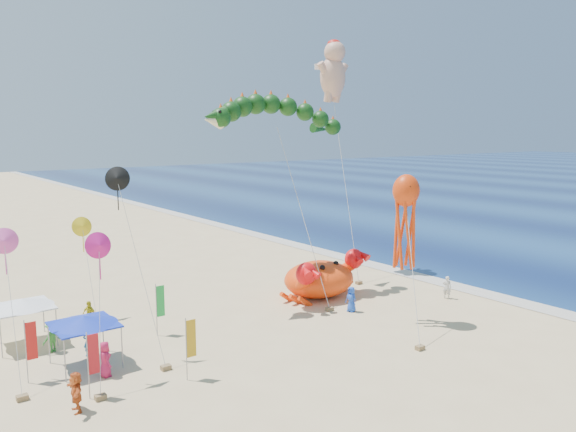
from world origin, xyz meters
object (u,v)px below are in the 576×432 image
object	(u,v)px
cherub_kite	(333,70)
canopy_white	(22,303)
crab_inflatable	(320,278)
canopy_blue	(84,321)
dragon_kite	(275,119)
octopus_kite	(405,214)

from	to	relation	value
cherub_kite	canopy_white	distance (m)	30.71
canopy_white	cherub_kite	bearing A→B (deg)	6.90
canopy_white	crab_inflatable	bearing A→B (deg)	-9.13
canopy_blue	canopy_white	world-z (taller)	same
cherub_kite	dragon_kite	bearing A→B (deg)	-157.01
canopy_blue	cherub_kite	bearing A→B (deg)	18.81
cherub_kite	octopus_kite	world-z (taller)	cherub_kite
crab_inflatable	canopy_white	distance (m)	20.05
canopy_white	dragon_kite	bearing A→B (deg)	-2.01
canopy_blue	canopy_white	size ratio (longest dim) A/B	0.99
dragon_kite	octopus_kite	distance (m)	12.02
cherub_kite	octopus_kite	bearing A→B (deg)	-113.81
cherub_kite	canopy_blue	xyz separation A→B (m)	(-24.70, -8.42, -15.05)
octopus_kite	canopy_white	size ratio (longest dim) A/B	2.77
octopus_kite	canopy_blue	xyz separation A→B (m)	(-18.62, 5.36, -4.57)
cherub_kite	octopus_kite	distance (m)	18.34
crab_inflatable	octopus_kite	bearing A→B (deg)	-84.37
crab_inflatable	octopus_kite	distance (m)	9.27
crab_inflatable	dragon_kite	size ratio (longest dim) A/B	0.52
cherub_kite	canopy_white	world-z (taller)	cherub_kite
crab_inflatable	dragon_kite	bearing A→B (deg)	130.95
dragon_kite	canopy_white	bearing A→B (deg)	177.99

